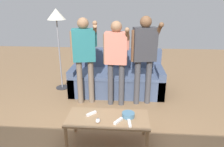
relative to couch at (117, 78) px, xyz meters
The scene contains 12 objects.
ground_plane 1.62m from the couch, 94.09° to the right, with size 12.00×12.00×0.00m, color #93704C.
couch is the anchor object (origin of this frame).
coffee_table 1.77m from the couch, 90.95° to the right, with size 1.09×0.50×0.39m.
snack_bowl 1.75m from the couch, 82.01° to the right, with size 0.17×0.17×0.06m, color teal.
game_remote_nunchuk 1.90m from the couch, 94.30° to the right, with size 0.06×0.09×0.05m.
floor_lamp 1.73m from the couch, behind, with size 0.38×0.38×1.72m.
player_left 1.08m from the couch, 132.75° to the right, with size 0.50×0.31×1.59m.
player_center 0.94m from the couch, 88.47° to the right, with size 0.45×0.35×1.54m.
player_right 1.05m from the couch, 47.62° to the right, with size 0.51×0.35×1.62m.
game_remote_wand_near 1.92m from the couch, 82.31° to the right, with size 0.05×0.15×0.03m.
game_remote_wand_far 1.87m from the couch, 86.43° to the right, with size 0.12×0.16×0.03m.
game_remote_wand_spare 1.73m from the couch, 98.52° to the right, with size 0.13×0.13×0.03m.
Camera 1 is at (0.32, -2.53, 1.84)m, focal length 32.80 mm.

